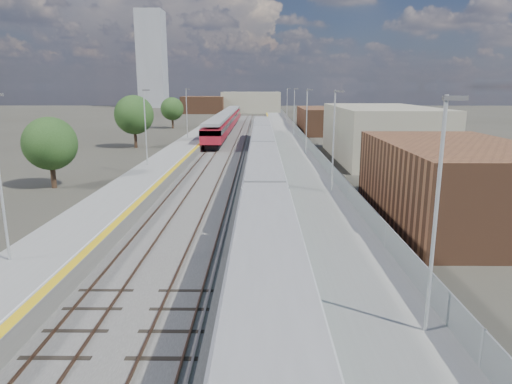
{
  "coord_description": "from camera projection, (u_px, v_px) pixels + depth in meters",
  "views": [
    {
      "loc": [
        1.23,
        -11.46,
        8.73
      ],
      "look_at": [
        0.96,
        16.82,
        2.2
      ],
      "focal_mm": 32.0,
      "sensor_mm": 36.0,
      "label": 1
    }
  ],
  "objects": [
    {
      "name": "tracks",
      "position": [
        240.0,
        148.0,
        65.92
      ],
      "size": [
        8.96,
        160.0,
        0.17
      ],
      "color": "#4C3323",
      "rests_on": "ground"
    },
    {
      "name": "buildings",
      "position": [
        200.0,
        81.0,
        145.93
      ],
      "size": [
        72.0,
        185.5,
        40.0
      ],
      "color": "brown",
      "rests_on": "ground"
    },
    {
      "name": "tree_d",
      "position": [
        391.0,
        119.0,
        70.02
      ],
      "size": [
        4.52,
        4.52,
        6.13
      ],
      "color": "#382619",
      "rests_on": "ground"
    },
    {
      "name": "platform_right",
      "position": [
        289.0,
        147.0,
        64.11
      ],
      "size": [
        4.7,
        155.0,
        8.52
      ],
      "color": "slate",
      "rests_on": "ground"
    },
    {
      "name": "tree_b",
      "position": [
        134.0,
        115.0,
        65.8
      ],
      "size": [
        5.61,
        5.61,
        7.6
      ],
      "color": "#382619",
      "rests_on": "ground"
    },
    {
      "name": "ballast_bed",
      "position": [
        236.0,
        150.0,
        64.31
      ],
      "size": [
        10.5,
        155.0,
        0.06
      ],
      "primitive_type": "cube",
      "color": "#565451",
      "rests_on": "ground"
    },
    {
      "name": "red_train",
      "position": [
        226.0,
        121.0,
        90.29
      ],
      "size": [
        2.97,
        60.19,
        3.75
      ],
      "color": "black",
      "rests_on": "ground"
    },
    {
      "name": "platform_left",
      "position": [
        188.0,
        147.0,
        64.25
      ],
      "size": [
        4.3,
        155.0,
        8.52
      ],
      "color": "slate",
      "rests_on": "ground"
    },
    {
      "name": "tree_c",
      "position": [
        172.0,
        109.0,
        97.36
      ],
      "size": [
        4.87,
        4.87,
        6.6
      ],
      "color": "#382619",
      "rests_on": "ground"
    },
    {
      "name": "tree_a",
      "position": [
        50.0,
        144.0,
        39.48
      ],
      "size": [
        4.61,
        4.61,
        6.25
      ],
      "color": "#382619",
      "rests_on": "ground"
    },
    {
      "name": "green_train",
      "position": [
        263.0,
        157.0,
        43.8
      ],
      "size": [
        2.74,
        76.3,
        3.01
      ],
      "color": "black",
      "rests_on": "ground"
    },
    {
      "name": "ground",
      "position": [
        251.0,
        153.0,
        61.86
      ],
      "size": [
        320.0,
        320.0,
        0.0
      ],
      "primitive_type": "plane",
      "color": "#47443A",
      "rests_on": "ground"
    }
  ]
}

